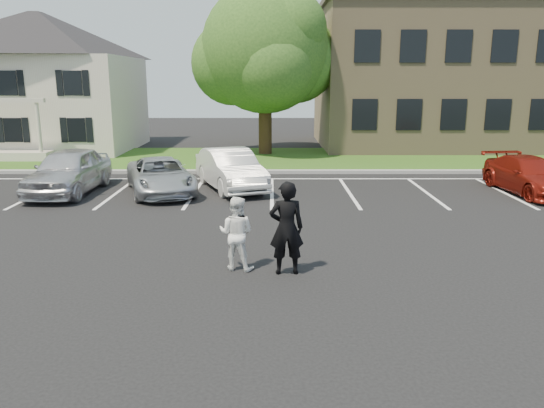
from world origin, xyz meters
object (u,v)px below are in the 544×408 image
object	(u,v)px
man_white_shirt	(236,233)
car_silver_minivan	(161,176)
car_white_sedan	(231,169)
man_black_suit	(286,228)
car_silver_west	(69,171)
car_red_compact	(530,175)
office_building	(505,76)
tree	(267,52)
house	(42,82)

from	to	relation	value
man_white_shirt	car_silver_minivan	size ratio (longest dim) A/B	0.36
car_white_sedan	man_black_suit	bearing A→B (deg)	-99.83
car_silver_west	car_red_compact	distance (m)	16.53
office_building	car_red_compact	world-z (taller)	office_building
office_building	car_silver_west	size ratio (longest dim) A/B	4.73
tree	car_silver_minivan	distance (m)	11.59
office_building	car_red_compact	size ratio (longest dim) A/B	5.03
house	car_red_compact	world-z (taller)	house
man_white_shirt	man_black_suit	bearing A→B (deg)	-178.57
car_red_compact	man_black_suit	bearing A→B (deg)	-143.71
house	man_black_suit	bearing A→B (deg)	-56.47
car_silver_west	car_silver_minivan	xyz separation A→B (m)	(3.29, -0.03, -0.18)
car_silver_west	car_white_sedan	size ratio (longest dim) A/B	1.05
car_silver_west	tree	bearing A→B (deg)	56.43
tree	car_red_compact	xyz separation A→B (m)	(9.51, -9.94, -4.70)
man_white_shirt	tree	bearing A→B (deg)	-75.88
car_red_compact	car_silver_west	bearing A→B (deg)	174.12
office_building	man_black_suit	world-z (taller)	office_building
man_black_suit	car_silver_minivan	size ratio (longest dim) A/B	0.44
tree	car_silver_west	xyz separation A→B (m)	(-7.02, -9.89, -4.54)
man_black_suit	car_red_compact	xyz separation A→B (m)	(8.94, 8.04, -0.35)
man_black_suit	car_silver_minivan	xyz separation A→B (m)	(-4.30, 8.07, -0.37)
office_building	man_white_shirt	bearing A→B (deg)	-124.08
house	car_red_compact	distance (m)	25.49
car_silver_west	car_white_sedan	world-z (taller)	car_silver_west
man_white_shirt	car_white_sedan	xyz separation A→B (m)	(-0.77, 8.52, -0.06)
car_silver_minivan	car_white_sedan	world-z (taller)	car_white_sedan
car_silver_west	car_silver_minivan	size ratio (longest dim) A/B	1.05
tree	car_silver_minivan	xyz separation A→B (m)	(-3.73, -9.91, -4.72)
car_silver_west	car_white_sedan	bearing A→B (deg)	8.67
office_building	car_white_sedan	size ratio (longest dim) A/B	4.96
tree	car_silver_west	size ratio (longest dim) A/B	1.86
tree	car_red_compact	distance (m)	14.54
tree	man_white_shirt	bearing A→B (deg)	-91.62
house	car_red_compact	xyz separation A→B (m)	(22.24, -12.04, -3.18)
office_building	car_silver_west	bearing A→B (deg)	-146.66
car_silver_west	car_red_compact	world-z (taller)	car_silver_west
car_silver_minivan	man_white_shirt	bearing A→B (deg)	-86.69
office_building	car_red_compact	bearing A→B (deg)	-108.71
house	car_white_sedan	size ratio (longest dim) A/B	2.28
house	tree	bearing A→B (deg)	-9.34
car_silver_west	car_red_compact	size ratio (longest dim) A/B	1.06
house	man_black_suit	distance (m)	24.25
house	man_white_shirt	xyz separation A→B (m)	(12.23, -19.80, -3.03)
house	office_building	world-z (taller)	office_building
man_white_shirt	car_red_compact	size ratio (longest dim) A/B	0.36
house	car_silver_minivan	world-z (taller)	house
office_building	house	bearing A→B (deg)	-175.72
house	car_silver_minivan	distance (m)	15.35
car_white_sedan	tree	bearing A→B (deg)	60.53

